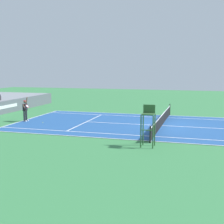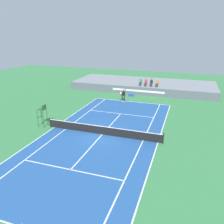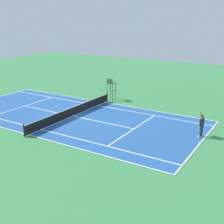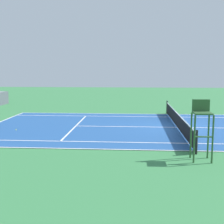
{
  "view_description": "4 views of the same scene",
  "coord_description": "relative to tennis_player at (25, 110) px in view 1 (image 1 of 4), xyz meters",
  "views": [
    {
      "loc": [
        -24.64,
        -2.94,
        4.62
      ],
      "look_at": [
        -0.35,
        4.05,
        1.0
      ],
      "focal_mm": 50.29,
      "sensor_mm": 36.0,
      "label": 1
    },
    {
      "loc": [
        7.5,
        -18.93,
        9.6
      ],
      "look_at": [
        -0.35,
        4.05,
        1.0
      ],
      "focal_mm": 36.23,
      "sensor_mm": 36.0,
      "label": 2
    },
    {
      "loc": [
        20.48,
        16.8,
        8.73
      ],
      "look_at": [
        -0.35,
        4.05,
        1.0
      ],
      "focal_mm": 47.56,
      "sensor_mm": 36.0,
      "label": 3
    },
    {
      "loc": [
        -18.98,
        2.73,
        3.69
      ],
      "look_at": [
        -0.35,
        4.05,
        1.0
      ],
      "focal_mm": 48.97,
      "sensor_mm": 36.0,
      "label": 4
    }
  ],
  "objects": [
    {
      "name": "tennis_ball",
      "position": [
        -0.35,
        -1.82,
        -0.96
      ],
      "size": [
        0.07,
        0.07,
        0.07
      ],
      "primitive_type": "sphere",
      "color": "#D1E533",
      "rests_on": "ground"
    },
    {
      "name": "court",
      "position": [
        1.16,
        -11.55,
        -0.98
      ],
      "size": [
        11.08,
        23.88,
        0.03
      ],
      "color": "#235193",
      "rests_on": "ground"
    },
    {
      "name": "net",
      "position": [
        1.16,
        -11.55,
        -0.47
      ],
      "size": [
        11.98,
        0.1,
        1.07
      ],
      "color": "black",
      "rests_on": "ground"
    },
    {
      "name": "tennis_player",
      "position": [
        0.0,
        0.0,
        0.0
      ],
      "size": [
        0.76,
        0.62,
        2.08
      ],
      "color": "#232328",
      "rests_on": "ground"
    },
    {
      "name": "ground_plane",
      "position": [
        1.16,
        -11.55,
        -0.99
      ],
      "size": [
        80.0,
        80.0,
        0.0
      ],
      "primitive_type": "plane",
      "color": "#387F47"
    },
    {
      "name": "umpire_chair",
      "position": [
        -5.61,
        -11.55,
        0.56
      ],
      "size": [
        0.77,
        0.77,
        2.44
      ],
      "color": "#2D562D",
      "rests_on": "ground"
    }
  ]
}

